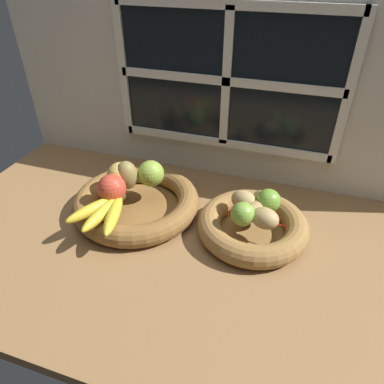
{
  "coord_description": "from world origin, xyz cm",
  "views": [
    {
      "loc": [
        21.54,
        -68.43,
        62.0
      ],
      "look_at": [
        -1.69,
        1.97,
        9.91
      ],
      "focal_mm": 32.92,
      "sensor_mm": 36.0,
      "label": 1
    }
  ],
  "objects_px": {
    "potato_large": "(255,210)",
    "potato_small": "(265,218)",
    "chili_pepper": "(259,218)",
    "apple_green_back": "(151,173)",
    "apple_golden_left": "(121,176)",
    "lime_near": "(243,214)",
    "lime_far": "(268,201)",
    "fruit_bowl_right": "(252,226)",
    "apple_red_front": "(112,188)",
    "potato_oblong": "(244,200)",
    "pear_brown": "(127,175)",
    "fruit_bowl_left": "(137,202)",
    "potato_back": "(265,201)",
    "banana_bunch_front": "(104,211)"
  },
  "relations": [
    {
      "from": "potato_large",
      "to": "potato_small",
      "type": "relative_size",
      "value": 1.17
    },
    {
      "from": "chili_pepper",
      "to": "apple_green_back",
      "type": "bearing_deg",
      "value": 174.08
    },
    {
      "from": "apple_golden_left",
      "to": "potato_small",
      "type": "distance_m",
      "value": 0.41
    },
    {
      "from": "apple_green_back",
      "to": "lime_near",
      "type": "height_order",
      "value": "apple_green_back"
    },
    {
      "from": "apple_golden_left",
      "to": "lime_far",
      "type": "relative_size",
      "value": 1.22
    },
    {
      "from": "fruit_bowl_right",
      "to": "lime_near",
      "type": "bearing_deg",
      "value": -123.69
    },
    {
      "from": "apple_red_front",
      "to": "potato_oblong",
      "type": "bearing_deg",
      "value": 12.19
    },
    {
      "from": "apple_golden_left",
      "to": "potato_small",
      "type": "height_order",
      "value": "apple_golden_left"
    },
    {
      "from": "pear_brown",
      "to": "potato_oblong",
      "type": "relative_size",
      "value": 1.25
    },
    {
      "from": "apple_green_back",
      "to": "potato_oblong",
      "type": "height_order",
      "value": "apple_green_back"
    },
    {
      "from": "apple_red_front",
      "to": "lime_near",
      "type": "height_order",
      "value": "apple_red_front"
    },
    {
      "from": "fruit_bowl_left",
      "to": "lime_far",
      "type": "height_order",
      "value": "lime_far"
    },
    {
      "from": "potato_small",
      "to": "lime_near",
      "type": "distance_m",
      "value": 0.05
    },
    {
      "from": "fruit_bowl_right",
      "to": "lime_near",
      "type": "xyz_separation_m",
      "value": [
        -0.02,
        -0.04,
        0.06
      ]
    },
    {
      "from": "potato_oblong",
      "to": "lime_far",
      "type": "relative_size",
      "value": 1.08
    },
    {
      "from": "fruit_bowl_right",
      "to": "fruit_bowl_left",
      "type": "bearing_deg",
      "value": 180.0
    },
    {
      "from": "apple_red_front",
      "to": "lime_near",
      "type": "bearing_deg",
      "value": 1.98
    },
    {
      "from": "apple_red_front",
      "to": "chili_pepper",
      "type": "distance_m",
      "value": 0.39
    },
    {
      "from": "potato_small",
      "to": "lime_near",
      "type": "bearing_deg",
      "value": -173.33
    },
    {
      "from": "pear_brown",
      "to": "potato_small",
      "type": "height_order",
      "value": "pear_brown"
    },
    {
      "from": "potato_back",
      "to": "potato_oblong",
      "type": "bearing_deg",
      "value": -164.05
    },
    {
      "from": "potato_oblong",
      "to": "lime_far",
      "type": "xyz_separation_m",
      "value": [
        0.06,
        0.01,
        0.01
      ]
    },
    {
      "from": "fruit_bowl_left",
      "to": "apple_green_back",
      "type": "xyz_separation_m",
      "value": [
        0.03,
        0.05,
        0.07
      ]
    },
    {
      "from": "pear_brown",
      "to": "chili_pepper",
      "type": "distance_m",
      "value": 0.38
    },
    {
      "from": "apple_red_front",
      "to": "chili_pepper",
      "type": "relative_size",
      "value": 0.51
    },
    {
      "from": "lime_far",
      "to": "chili_pepper",
      "type": "xyz_separation_m",
      "value": [
        -0.01,
        -0.05,
        -0.02
      ]
    },
    {
      "from": "potato_large",
      "to": "potato_back",
      "type": "relative_size",
      "value": 1.1
    },
    {
      "from": "pear_brown",
      "to": "banana_bunch_front",
      "type": "relative_size",
      "value": 0.49
    },
    {
      "from": "apple_green_back",
      "to": "chili_pepper",
      "type": "xyz_separation_m",
      "value": [
        0.32,
        -0.07,
        -0.03
      ]
    },
    {
      "from": "pear_brown",
      "to": "potato_small",
      "type": "distance_m",
      "value": 0.39
    },
    {
      "from": "banana_bunch_front",
      "to": "potato_back",
      "type": "bearing_deg",
      "value": 22.4
    },
    {
      "from": "fruit_bowl_left",
      "to": "fruit_bowl_right",
      "type": "bearing_deg",
      "value": 0.0
    },
    {
      "from": "lime_near",
      "to": "lime_far",
      "type": "relative_size",
      "value": 0.95
    },
    {
      "from": "banana_bunch_front",
      "to": "chili_pepper",
      "type": "xyz_separation_m",
      "value": [
        0.37,
        0.1,
        -0.0
      ]
    },
    {
      "from": "potato_small",
      "to": "potato_back",
      "type": "height_order",
      "value": "same"
    },
    {
      "from": "apple_golden_left",
      "to": "potato_small",
      "type": "xyz_separation_m",
      "value": [
        0.41,
        -0.05,
        -0.01
      ]
    },
    {
      "from": "apple_red_front",
      "to": "chili_pepper",
      "type": "height_order",
      "value": "apple_red_front"
    },
    {
      "from": "apple_red_front",
      "to": "apple_golden_left",
      "type": "distance_m",
      "value": 0.06
    },
    {
      "from": "potato_small",
      "to": "potato_oblong",
      "type": "relative_size",
      "value": 1.03
    },
    {
      "from": "apple_red_front",
      "to": "apple_golden_left",
      "type": "relative_size",
      "value": 1.0
    },
    {
      "from": "potato_small",
      "to": "chili_pepper",
      "type": "bearing_deg",
      "value": 137.79
    },
    {
      "from": "apple_green_back",
      "to": "potato_oblong",
      "type": "bearing_deg",
      "value": -5.85
    },
    {
      "from": "apple_golden_left",
      "to": "pear_brown",
      "type": "relative_size",
      "value": 0.9
    },
    {
      "from": "potato_small",
      "to": "potato_large",
      "type": "bearing_deg",
      "value": 135.0
    },
    {
      "from": "banana_bunch_front",
      "to": "potato_small",
      "type": "height_order",
      "value": "potato_small"
    },
    {
      "from": "potato_back",
      "to": "lime_far",
      "type": "bearing_deg",
      "value": -27.26
    },
    {
      "from": "potato_small",
      "to": "fruit_bowl_left",
      "type": "bearing_deg",
      "value": 175.33
    },
    {
      "from": "apple_green_back",
      "to": "apple_golden_left",
      "type": "relative_size",
      "value": 0.98
    },
    {
      "from": "fruit_bowl_left",
      "to": "apple_green_back",
      "type": "distance_m",
      "value": 0.09
    },
    {
      "from": "pear_brown",
      "to": "lime_near",
      "type": "distance_m",
      "value": 0.34
    }
  ]
}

